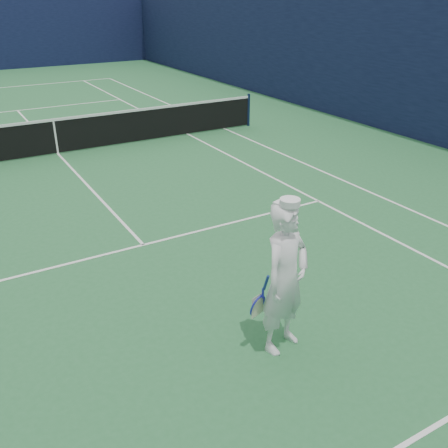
# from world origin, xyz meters

# --- Properties ---
(ground) EXTENTS (80.00, 80.00, 0.00)m
(ground) POSITION_xyz_m (0.00, 0.00, 0.00)
(ground) COLOR #276738
(ground) RESTS_ON ground
(court_markings) EXTENTS (11.03, 23.83, 0.01)m
(court_markings) POSITION_xyz_m (0.00, 0.00, 0.00)
(court_markings) COLOR white
(court_markings) RESTS_ON ground
(windscreen_fence) EXTENTS (20.12, 36.12, 4.00)m
(windscreen_fence) POSITION_xyz_m (0.00, 0.00, 2.00)
(windscreen_fence) COLOR #0E1435
(windscreen_fence) RESTS_ON ground
(tennis_net) EXTENTS (12.88, 0.09, 1.07)m
(tennis_net) POSITION_xyz_m (0.00, 0.00, 0.55)
(tennis_net) COLOR #141E4C
(tennis_net) RESTS_ON ground
(tennis_player) EXTENTS (0.90, 0.67, 2.07)m
(tennis_player) POSITION_xyz_m (0.51, -9.95, 1.01)
(tennis_player) COLOR white
(tennis_player) RESTS_ON ground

